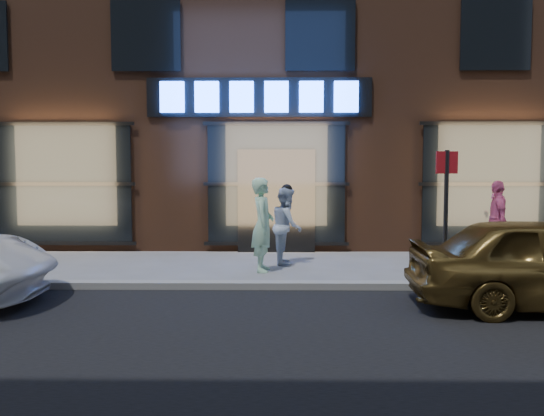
# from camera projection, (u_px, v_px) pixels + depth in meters

# --- Properties ---
(ground) EXTENTS (90.00, 90.00, 0.00)m
(ground) POSITION_uv_depth(u_px,v_px,m) (276.00, 289.00, 8.54)
(ground) COLOR slate
(ground) RESTS_ON ground
(curb) EXTENTS (60.00, 0.25, 0.12)m
(curb) POSITION_uv_depth(u_px,v_px,m) (276.00, 285.00, 8.53)
(curb) COLOR gray
(curb) RESTS_ON ground
(storefront_building) EXTENTS (30.20, 8.28, 10.30)m
(storefront_building) POSITION_uv_depth(u_px,v_px,m) (277.00, 64.00, 16.14)
(storefront_building) COLOR #54301E
(storefront_building) RESTS_ON ground
(man_bowtie) EXTENTS (0.45, 0.66, 1.77)m
(man_bowtie) POSITION_uv_depth(u_px,v_px,m) (263.00, 225.00, 10.01)
(man_bowtie) COLOR #AEE4B7
(man_bowtie) RESTS_ON ground
(man_cap) EXTENTS (0.60, 0.77, 1.57)m
(man_cap) POSITION_uv_depth(u_px,v_px,m) (287.00, 226.00, 10.84)
(man_cap) COLOR silver
(man_cap) RESTS_ON ground
(passerby) EXTENTS (0.57, 1.05, 1.69)m
(passerby) POSITION_uv_depth(u_px,v_px,m) (497.00, 219.00, 11.69)
(passerby) COLOR #DA5A8C
(passerby) RESTS_ON ground
(sign_post) EXTENTS (0.36, 0.07, 2.24)m
(sign_post) POSITION_uv_depth(u_px,v_px,m) (446.00, 205.00, 8.53)
(sign_post) COLOR #262628
(sign_post) RESTS_ON ground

